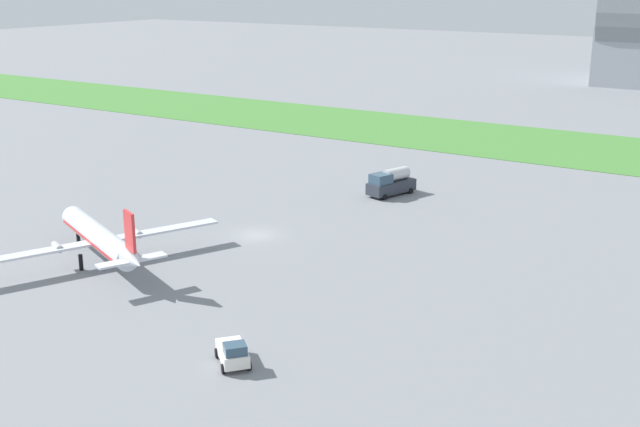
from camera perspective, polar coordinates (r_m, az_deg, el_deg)
ground_plane at (r=85.22m, az=-4.54°, el=-1.52°), size 600.00×600.00×0.00m
grass_taxiway_strip at (r=138.11m, az=11.09°, el=5.27°), size 360.00×28.00×0.08m
airplane_foreground_turboprop at (r=78.64m, az=-15.27°, el=-1.63°), size 19.49×22.45×7.17m
fuel_truck_near_gate at (r=100.27m, az=5.01°, el=2.19°), size 4.23×6.92×3.29m
pushback_tug_midfield at (r=57.73m, az=-6.15°, el=-9.74°), size 3.91×3.71×1.95m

